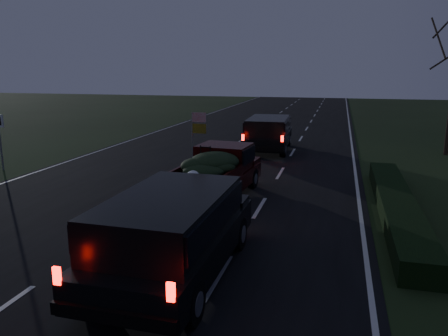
% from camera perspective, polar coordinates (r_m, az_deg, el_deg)
% --- Properties ---
extents(ground, '(120.00, 120.00, 0.00)m').
position_cam_1_polar(ground, '(13.16, -13.11, -7.16)').
color(ground, black).
rests_on(ground, ground).
extents(road_asphalt, '(14.00, 120.00, 0.02)m').
position_cam_1_polar(road_asphalt, '(13.16, -13.11, -7.12)').
color(road_asphalt, black).
rests_on(road_asphalt, ground).
extents(hedge_row, '(1.00, 10.00, 0.60)m').
position_cam_1_polar(hedge_row, '(14.60, 21.56, -4.51)').
color(hedge_row, black).
rests_on(hedge_row, ground).
extents(pickup_truck, '(2.36, 5.20, 2.65)m').
position_cam_1_polar(pickup_truck, '(15.13, -1.08, -0.28)').
color(pickup_truck, '#350707').
rests_on(pickup_truck, ground).
extents(lead_suv, '(2.38, 5.30, 1.50)m').
position_cam_1_polar(lead_suv, '(24.08, 5.81, 4.89)').
color(lead_suv, black).
rests_on(lead_suv, ground).
extents(rear_suv, '(2.49, 5.37, 1.54)m').
position_cam_1_polar(rear_suv, '(9.36, -6.82, -7.63)').
color(rear_suv, black).
rests_on(rear_suv, ground).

